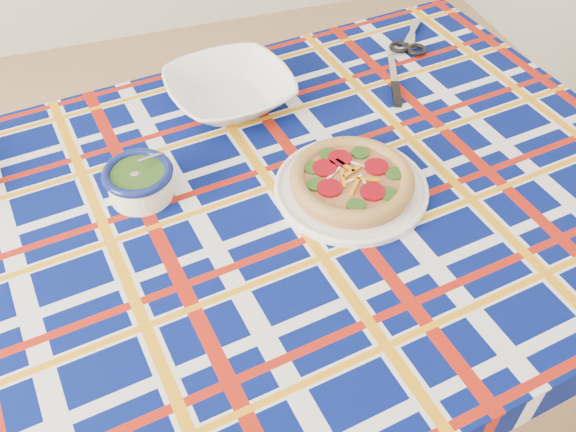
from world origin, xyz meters
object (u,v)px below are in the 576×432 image
object	(u,v)px
main_focaccia_plate	(352,180)
pesto_bowl	(139,180)
dining_table	(247,245)
serving_bowl	(230,91)

from	to	relation	value
main_focaccia_plate	pesto_bowl	size ratio (longest dim) A/B	2.29
dining_table	pesto_bowl	xyz separation A→B (m)	(-0.16, 0.11, 0.11)
pesto_bowl	serving_bowl	bearing A→B (deg)	44.51
dining_table	pesto_bowl	bearing A→B (deg)	137.36
main_focaccia_plate	pesto_bowl	distance (m)	0.38
dining_table	main_focaccia_plate	distance (m)	0.22
dining_table	serving_bowl	distance (m)	0.35
pesto_bowl	serving_bowl	size ratio (longest dim) A/B	0.49
main_focaccia_plate	serving_bowl	world-z (taller)	serving_bowl
dining_table	serving_bowl	xyz separation A→B (m)	(0.06, 0.33, 0.11)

